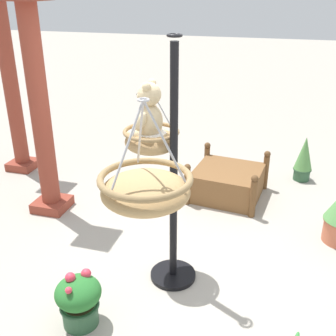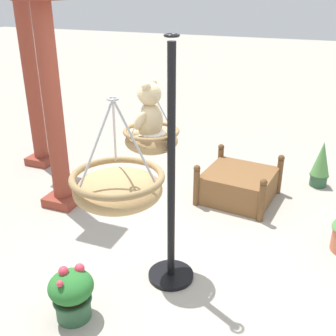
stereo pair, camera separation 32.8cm
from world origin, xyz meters
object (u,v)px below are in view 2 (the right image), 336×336
Objects in this scene: hanging_basket_left_high at (118,187)px; greenhouse_pillar_right at (53,112)px; hanging_basket_with_teddy at (151,139)px; potted_plant_flowering_red at (321,164)px; greenhouse_pillar_far_back at (32,85)px; wooden_planter_box at (239,184)px; potted_plant_fern_front at (72,293)px; teddy_bear at (148,114)px; display_pole_central at (171,216)px.

greenhouse_pillar_right reaches higher than hanging_basket_left_high.
hanging_basket_with_teddy is 3.06m from potted_plant_flowering_red.
greenhouse_pillar_right reaches higher than potted_plant_flowering_red.
hanging_basket_left_high reaches higher than potted_plant_flowering_red.
greenhouse_pillar_far_back is (1.71, 2.68, -0.09)m from hanging_basket_with_teddy.
potted_plant_flowering_red is at bearing -50.38° from wooden_planter_box.
hanging_basket_left_high is 3.46m from wooden_planter_box.
teddy_bear is at bearing -18.24° from potted_plant_fern_front.
greenhouse_pillar_right is at bearing 37.02° from potted_plant_fern_front.
display_pole_central reaches higher than potted_plant_flowering_red.
greenhouse_pillar_right is (2.18, 2.04, -0.41)m from hanging_basket_left_high.
potted_plant_fern_front is at bearing -138.52° from greenhouse_pillar_far_back.
greenhouse_pillar_right is 3.89× the size of potted_plant_flowering_red.
display_pole_central is 4.51× the size of potted_plant_fern_front.
greenhouse_pillar_right is 2.51m from wooden_planter_box.
greenhouse_pillar_right is (0.71, 1.59, -0.12)m from hanging_basket_with_teddy.
potted_plant_fern_front is at bearing 161.76° from teddy_bear.
wooden_planter_box is 2.03× the size of potted_plant_fern_front.
display_pole_central reaches higher than potted_plant_fern_front.
greenhouse_pillar_far_back is 5.17× the size of potted_plant_fern_front.
hanging_basket_with_teddy is 1.74m from greenhouse_pillar_right.
greenhouse_pillar_right is 2.50× the size of wooden_planter_box.
display_pole_central is at bearing -36.43° from potted_plant_fern_front.
hanging_basket_left_high is 4.28m from potted_plant_flowering_red.
potted_plant_flowering_red is (2.48, -1.47, -1.02)m from hanging_basket_with_teddy.
greenhouse_pillar_far_back reaches higher than potted_plant_flowering_red.
hanging_basket_with_teddy is 0.23× the size of greenhouse_pillar_far_back.
hanging_basket_with_teddy is at bearing -114.26° from greenhouse_pillar_right.
teddy_bear reaches higher than potted_plant_flowering_red.
display_pole_central is at bearing -120.96° from hanging_basket_with_teddy.
teddy_bear is (0.15, 0.27, 0.89)m from display_pole_central.
hanging_basket_left_high reaches higher than teddy_bear.
teddy_bear is 1.66m from potted_plant_fern_front.
display_pole_central is 1.90m from wooden_planter_box.
potted_plant_fern_front is at bearing -142.98° from greenhouse_pillar_right.
display_pole_central is 0.89× the size of greenhouse_pillar_right.
hanging_basket_left_high is at bearing -161.84° from teddy_bear.
hanging_basket_left_high is (-1.47, -0.46, 0.29)m from hanging_basket_with_teddy.
hanging_basket_with_teddy is 1.02× the size of hanging_basket_left_high.
hanging_basket_with_teddy is at bearing 17.30° from hanging_basket_left_high.
display_pole_central is at bearing 155.12° from potted_plant_flowering_red.
greenhouse_pillar_far_back is 3.96× the size of potted_plant_flowering_red.
hanging_basket_with_teddy is at bearing 163.43° from wooden_planter_box.
hanging_basket_with_teddy is 0.23× the size of greenhouse_pillar_right.
hanging_basket_with_teddy reaches higher than potted_plant_flowering_red.
greenhouse_pillar_right is 0.98× the size of greenhouse_pillar_far_back.
wooden_planter_box is at bearing -17.66° from potted_plant_fern_front.
hanging_basket_with_teddy is at bearing -122.52° from greenhouse_pillar_far_back.
teddy_bear is 3.17m from greenhouse_pillar_far_back.
potted_plant_fern_front is 0.77× the size of potted_plant_flowering_red.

